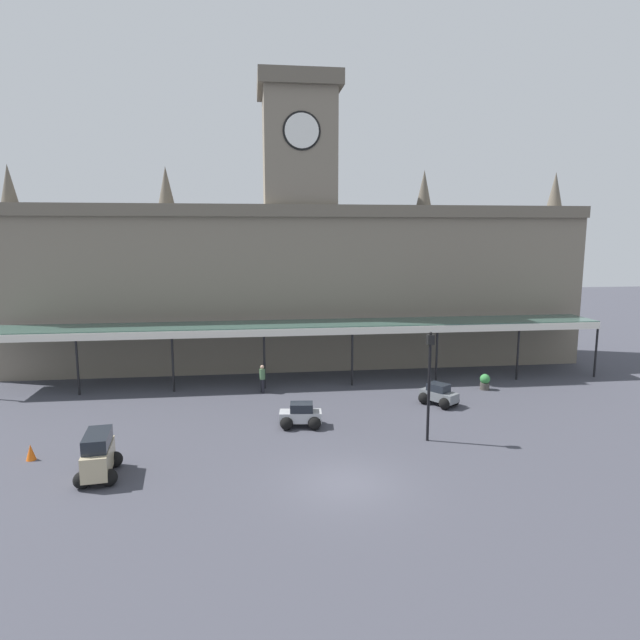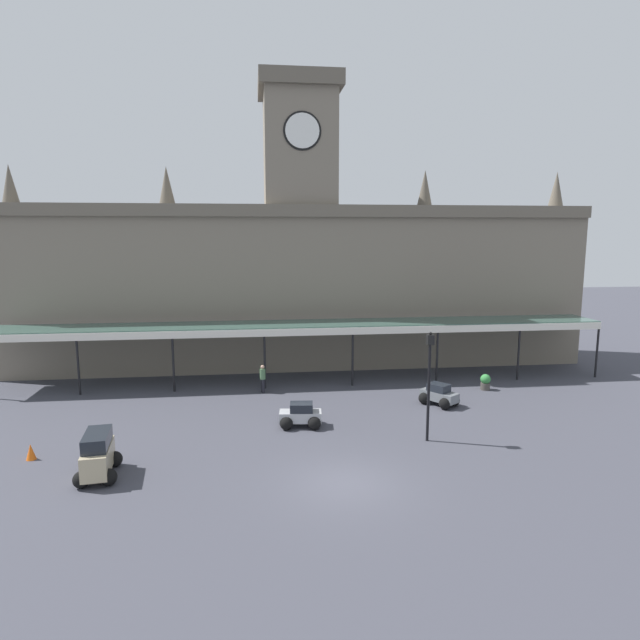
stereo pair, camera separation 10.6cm
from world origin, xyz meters
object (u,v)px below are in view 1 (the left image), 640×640
Objects in this scene: pedestrian_near_entrance at (262,378)px; planter_by_canopy at (485,382)px; car_grey_sedan at (439,396)px; car_beige_van at (98,457)px; traffic_cone at (31,452)px; car_silver_sedan at (301,417)px; victorian_lamppost at (429,374)px.

pedestrian_near_entrance is 1.74× the size of planter_by_canopy.
car_grey_sedan reaches higher than planter_by_canopy.
car_beige_van is at bearing -154.28° from planter_by_canopy.
traffic_cone is 24.42m from planter_by_canopy.
planter_by_canopy is (11.66, 4.99, -0.01)m from car_silver_sedan.
car_silver_sedan reaches higher than traffic_cone.
victorian_lamppost is 5.27× the size of planter_by_canopy.
car_beige_van is 9.49m from car_silver_sedan.
car_beige_van is 12.51m from pedestrian_near_entrance.
traffic_cone is at bearing -161.95° from planter_by_canopy.
pedestrian_near_entrance is at bearing 58.46° from car_beige_van.
traffic_cone is (-9.82, -8.62, -0.57)m from pedestrian_near_entrance.
car_grey_sedan is 4.54m from planter_by_canopy.
planter_by_canopy is at bearing 25.72° from car_beige_van.
pedestrian_near_entrance is 0.33× the size of victorian_lamppost.
victorian_lamppost is (13.86, 2.06, 2.33)m from car_beige_van.
pedestrian_near_entrance is at bearing 41.27° from traffic_cone.
car_beige_van is at bearing -31.90° from traffic_cone.
car_grey_sedan is 3.31× the size of traffic_cone.
car_beige_van is 14.21m from victorian_lamppost.
victorian_lamppost reaches higher than traffic_cone.
victorian_lamppost is 7.46× the size of traffic_cone.
planter_by_canopy is (23.22, 7.56, 0.15)m from traffic_cone.
car_silver_sedan is 6.68m from victorian_lamppost.
pedestrian_near_entrance reaches higher than car_silver_sedan.
victorian_lamppost is at bearing 0.07° from traffic_cone.
victorian_lamppost is (5.58, -2.55, 2.63)m from car_silver_sedan.
car_beige_van is (-16.16, -7.09, 0.30)m from car_grey_sedan.
car_grey_sedan is 0.90× the size of car_beige_van.
car_grey_sedan is 2.34× the size of planter_by_canopy.
victorian_lamppost is (-2.30, -5.03, 2.63)m from car_grey_sedan.
car_grey_sedan is at bearing -146.40° from planter_by_canopy.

